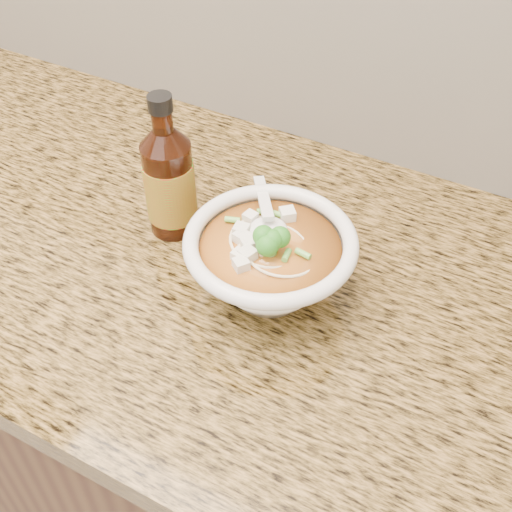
% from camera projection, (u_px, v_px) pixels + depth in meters
% --- Properties ---
extents(cabinet, '(4.00, 0.65, 0.86)m').
position_uv_depth(cabinet, '(111.00, 370.00, 1.32)').
color(cabinet, black).
rests_on(cabinet, ground).
extents(counter_slab, '(4.00, 0.68, 0.04)m').
position_uv_depth(counter_slab, '(65.00, 200.00, 1.00)').
color(counter_slab, olive).
rests_on(counter_slab, cabinet).
extents(soup_bowl, '(0.21, 0.22, 0.12)m').
position_uv_depth(soup_bowl, '(270.00, 264.00, 0.80)').
color(soup_bowl, silver).
rests_on(soup_bowl, counter_slab).
extents(hot_sauce_bottle, '(0.08, 0.08, 0.21)m').
position_uv_depth(hot_sauce_bottle, '(169.00, 182.00, 0.87)').
color(hot_sauce_bottle, '#3A1507').
rests_on(hot_sauce_bottle, counter_slab).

